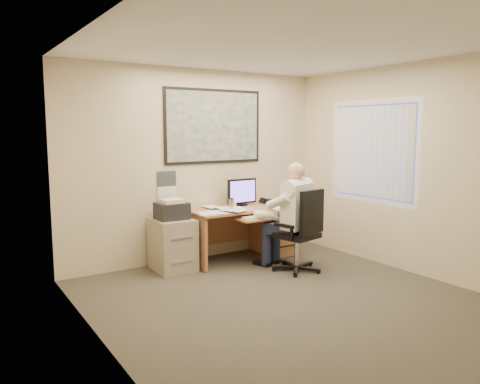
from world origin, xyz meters
TOP-DOWN VIEW (x-y plane):
  - room_shell at (0.00, 0.00)m, footprint 4.00×4.50m
  - desk at (0.84, 1.90)m, footprint 1.60×0.97m
  - world_map at (0.26, 2.23)m, footprint 1.56×0.03m
  - wall_calendar at (-0.49, 2.24)m, footprint 0.28×0.01m
  - window_blinds at (1.97, 0.80)m, footprint 0.06×1.40m
  - filing_cabinet at (-0.57, 1.91)m, footprint 0.50×0.60m
  - office_chair at (0.79, 0.94)m, footprint 0.77×0.77m
  - person at (0.80, 1.02)m, footprint 0.84×1.01m

SIDE VIEW (x-z plane):
  - office_chair at x=0.79m, z-range -0.23..0.87m
  - filing_cabinet at x=-0.57m, z-range -0.07..0.89m
  - desk at x=0.84m, z-range -0.12..1.01m
  - person at x=0.80m, z-range 0.00..1.43m
  - wall_calendar at x=-0.49m, z-range 0.87..1.29m
  - room_shell at x=0.00m, z-range 0.00..2.70m
  - window_blinds at x=1.97m, z-range 0.90..2.20m
  - world_map at x=0.26m, z-range 1.37..2.43m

